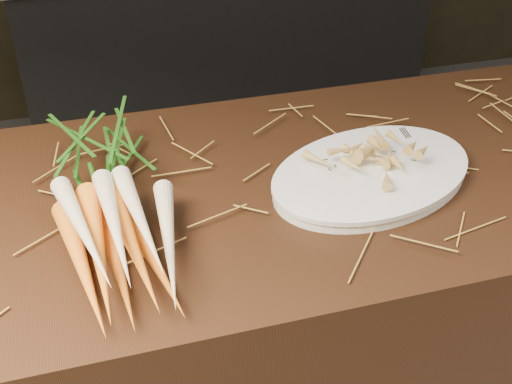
# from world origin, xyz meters

# --- Properties ---
(main_counter) EXTENTS (2.40, 0.70, 0.90)m
(main_counter) POSITION_xyz_m (0.00, 0.30, 0.45)
(main_counter) COLOR black
(main_counter) RESTS_ON ground
(back_counter) EXTENTS (1.82, 0.62, 0.84)m
(back_counter) POSITION_xyz_m (0.30, 2.18, 0.42)
(back_counter) COLOR black
(back_counter) RESTS_ON ground
(straw_bedding) EXTENTS (1.40, 0.60, 0.02)m
(straw_bedding) POSITION_xyz_m (0.00, 0.30, 0.91)
(straw_bedding) COLOR olive
(straw_bedding) RESTS_ON main_counter
(root_veg_bunch) EXTENTS (0.24, 0.59, 0.11)m
(root_veg_bunch) POSITION_xyz_m (-0.35, 0.28, 0.95)
(root_veg_bunch) COLOR orange
(root_veg_bunch) RESTS_ON main_counter
(serving_platter) EXTENTS (0.48, 0.39, 0.02)m
(serving_platter) POSITION_xyz_m (0.14, 0.25, 0.91)
(serving_platter) COLOR white
(serving_platter) RESTS_ON main_counter
(roasted_veg_heap) EXTENTS (0.24, 0.20, 0.05)m
(roasted_veg_heap) POSITION_xyz_m (0.14, 0.25, 0.94)
(roasted_veg_heap) COLOR #BD8A3E
(roasted_veg_heap) RESTS_ON serving_platter
(serving_fork) EXTENTS (0.03, 0.16, 0.00)m
(serving_fork) POSITION_xyz_m (0.29, 0.28, 0.92)
(serving_fork) COLOR silver
(serving_fork) RESTS_ON serving_platter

